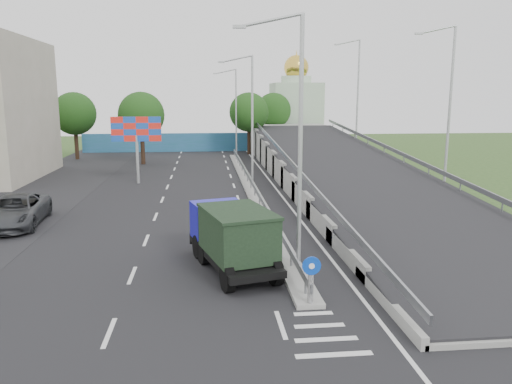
{
  "coord_description": "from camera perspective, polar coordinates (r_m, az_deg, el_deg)",
  "views": [
    {
      "loc": [
        -3.49,
        -13.52,
        7.14
      ],
      "look_at": [
        -0.86,
        11.96,
        2.2
      ],
      "focal_mm": 35.0,
      "sensor_mm": 36.0,
      "label": 1
    }
  ],
  "objects": [
    {
      "name": "tree_left_mid",
      "position": [
        53.95,
        -12.97,
        8.55
      ],
      "size": [
        4.8,
        4.8,
        7.6
      ],
      "color": "black",
      "rests_on": "ground"
    },
    {
      "name": "billboard",
      "position": [
        41.99,
        -13.52,
        6.58
      ],
      "size": [
        4.0,
        0.24,
        5.5
      ],
      "color": "#B2B5B7",
      "rests_on": "ground"
    },
    {
      "name": "tree_median_far",
      "position": [
        61.79,
        -0.81,
        9.09
      ],
      "size": [
        4.8,
        4.8,
        7.6
      ],
      "color": "black",
      "rests_on": "ground"
    },
    {
      "name": "median",
      "position": [
        38.33,
        -0.58,
        0.33
      ],
      "size": [
        1.0,
        44.0,
        0.2
      ],
      "primitive_type": "cube",
      "color": "gray",
      "rests_on": "ground"
    },
    {
      "name": "ground",
      "position": [
        15.68,
        7.95,
        -16.28
      ],
      "size": [
        160.0,
        160.0,
        0.0
      ],
      "primitive_type": "plane",
      "color": "#2D4C1E",
      "rests_on": "ground"
    },
    {
      "name": "lamp_post_mid",
      "position": [
        39.7,
        -0.71,
        8.99
      ],
      "size": [
        2.74,
        0.18,
        10.08
      ],
      "color": "#B2B5B7",
      "rests_on": "median"
    },
    {
      "name": "blue_wall",
      "position": [
        65.79,
        -6.35,
        5.66
      ],
      "size": [
        30.0,
        0.5,
        2.4
      ],
      "primitive_type": "cube",
      "color": "#22647D",
      "rests_on": "ground"
    },
    {
      "name": "dump_truck",
      "position": [
        20.8,
        -2.78,
        -4.85
      ],
      "size": [
        3.72,
        6.48,
        2.7
      ],
      "rotation": [
        0.0,
        0.0,
        0.26
      ],
      "color": "black",
      "rests_on": "ground"
    },
    {
      "name": "parked_car_c",
      "position": [
        30.76,
        -25.85,
        -1.98
      ],
      "size": [
        3.31,
        6.37,
        1.72
      ],
      "primitive_type": "imported",
      "rotation": [
        0.0,
        0.0,
        0.08
      ],
      "color": "#383A3D",
      "rests_on": "ground"
    },
    {
      "name": "parking_strip",
      "position": [
        36.48,
        -25.83,
        -1.48
      ],
      "size": [
        8.0,
        90.0,
        0.05
      ],
      "primitive_type": "cube",
      "color": "black",
      "rests_on": "ground"
    },
    {
      "name": "overpass_ramp",
      "position": [
        39.46,
        10.34,
        2.89
      ],
      "size": [
        10.0,
        50.0,
        3.5
      ],
      "color": "gray",
      "rests_on": "ground"
    },
    {
      "name": "tree_ramp_far",
      "position": [
        69.2,
        2.01,
        9.28
      ],
      "size": [
        4.8,
        4.8,
        7.6
      ],
      "color": "black",
      "rests_on": "ground"
    },
    {
      "name": "median_guardrail",
      "position": [
        38.22,
        -0.58,
        1.29
      ],
      "size": [
        0.09,
        44.0,
        0.71
      ],
      "color": "gray",
      "rests_on": "median"
    },
    {
      "name": "sign_bollard",
      "position": [
        17.2,
        6.29,
        -9.95
      ],
      "size": [
        0.64,
        0.23,
        1.67
      ],
      "color": "black",
      "rests_on": "median"
    },
    {
      "name": "road_surface",
      "position": [
        34.27,
        -4.95,
        -1.15
      ],
      "size": [
        26.0,
        90.0,
        0.04
      ],
      "primitive_type": "cube",
      "color": "black",
      "rests_on": "ground"
    },
    {
      "name": "tree_left_far",
      "position": [
        60.32,
        -20.04,
        8.4
      ],
      "size": [
        4.8,
        4.8,
        7.6
      ],
      "color": "black",
      "rests_on": "ground"
    },
    {
      "name": "church",
      "position": [
        74.77,
        4.56,
        9.47
      ],
      "size": [
        7.0,
        7.0,
        13.8
      ],
      "color": "#B2CCAD",
      "rests_on": "ground"
    },
    {
      "name": "lamp_post_near",
      "position": [
        19.89,
        4.57,
        7.05
      ],
      "size": [
        2.74,
        0.18,
        10.08
      ],
      "color": "#B2B5B7",
      "rests_on": "median"
    },
    {
      "name": "lamp_post_far",
      "position": [
        59.64,
        -2.47,
        9.62
      ],
      "size": [
        2.74,
        0.18,
        10.08
      ],
      "color": "#B2B5B7",
      "rests_on": "median"
    }
  ]
}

